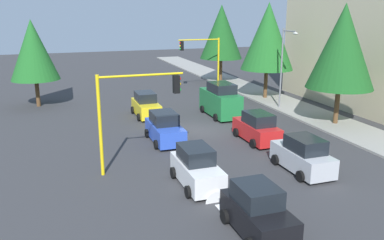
{
  "coord_description": "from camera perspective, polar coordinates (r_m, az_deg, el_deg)",
  "views": [
    {
      "loc": [
        26.61,
        -9.62,
        8.55
      ],
      "look_at": [
        1.24,
        -0.81,
        1.2
      ],
      "focal_mm": 38.02,
      "sensor_mm": 36.0,
      "label": 1
    }
  ],
  "objects": [
    {
      "name": "delivery_van_green",
      "position": [
        33.46,
        4.01,
        2.73
      ],
      "size": [
        4.8,
        2.22,
        2.77
      ],
      "color": "#1E7238",
      "rests_on": "ground"
    },
    {
      "name": "tree_roadside_near",
      "position": [
        31.89,
        20.36,
        9.65
      ],
      "size": [
        4.91,
        4.91,
        9.0
      ],
      "color": "brown",
      "rests_on": "ground"
    },
    {
      "name": "car_blue",
      "position": [
        26.99,
        -3.85,
        -1.19
      ],
      "size": [
        4.13,
        2.08,
        1.98
      ],
      "color": "blue",
      "rests_on": "ground"
    },
    {
      "name": "car_yellow",
      "position": [
        33.58,
        -6.48,
        2.04
      ],
      "size": [
        4.09,
        1.98,
        1.98
      ],
      "color": "yellow",
      "rests_on": "ground"
    },
    {
      "name": "tree_roadside_far",
      "position": [
        48.6,
        4.15,
        12.23
      ],
      "size": [
        4.94,
        4.94,
        9.07
      ],
      "color": "brown",
      "rests_on": "ground"
    },
    {
      "name": "car_silver",
      "position": [
        22.83,
        15.27,
        -4.84
      ],
      "size": [
        4.01,
        1.98,
        1.98
      ],
      "color": "#B2B5BA",
      "rests_on": "ground"
    },
    {
      "name": "car_black",
      "position": [
        16.46,
        9.19,
        -12.63
      ],
      "size": [
        3.63,
        2.01,
        1.98
      ],
      "color": "black",
      "rests_on": "ground"
    },
    {
      "name": "tree_roadside_mid",
      "position": [
        39.86,
        10.6,
        11.46
      ],
      "size": [
        5.01,
        5.01,
        9.19
      ],
      "color": "brown",
      "rests_on": "ground"
    },
    {
      "name": "traffic_signal_far_left",
      "position": [
        43.64,
        1.52,
        9.27
      ],
      "size": [
        0.36,
        4.59,
        5.59
      ],
      "color": "yellow",
      "rests_on": "ground"
    },
    {
      "name": "street_lamp_curbside",
      "position": [
        35.85,
        12.81,
        8.2
      ],
      "size": [
        2.15,
        0.28,
        7.0
      ],
      "color": "slate",
      "rests_on": "ground"
    },
    {
      "name": "traffic_signal_near_right",
      "position": [
        21.51,
        -8.05,
        2.46
      ],
      "size": [
        0.36,
        4.59,
        5.38
      ],
      "color": "yellow",
      "rests_on": "ground"
    },
    {
      "name": "lane_arrow_near",
      "position": [
        18.56,
        4.12,
        -12.14
      ],
      "size": [
        2.4,
        1.1,
        1.1
      ],
      "color": "silver",
      "rests_on": "ground"
    },
    {
      "name": "sidewalk_kerb",
      "position": [
        38.41,
        13.01,
        2.17
      ],
      "size": [
        80.0,
        4.0,
        0.15
      ],
      "primitive_type": "cube",
      "color": "gray",
      "rests_on": "ground"
    },
    {
      "name": "car_white",
      "position": [
        20.37,
        0.65,
        -6.76
      ],
      "size": [
        3.93,
        1.94,
        1.98
      ],
      "color": "white",
      "rests_on": "ground"
    },
    {
      "name": "car_red",
      "position": [
        27.36,
        9.09,
        -1.13
      ],
      "size": [
        4.1,
        1.97,
        1.98
      ],
      "color": "red",
      "rests_on": "ground"
    },
    {
      "name": "tree_opposite_side",
      "position": [
        38.79,
        -21.39,
        9.13
      ],
      "size": [
        4.23,
        4.23,
        7.73
      ],
      "color": "brown",
      "rests_on": "ground"
    },
    {
      "name": "ground_plane",
      "position": [
        29.56,
        0.7,
        -1.51
      ],
      "size": [
        120.0,
        120.0,
        0.0
      ],
      "primitive_type": "plane",
      "color": "#353538"
    }
  ]
}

